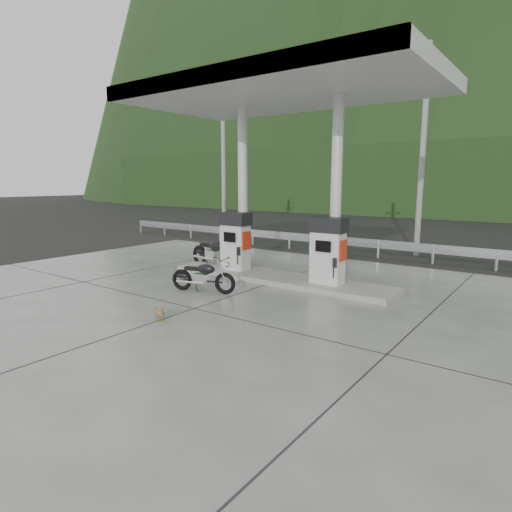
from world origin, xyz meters
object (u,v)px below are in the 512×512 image
Objects in this scene: gas_pump_left at (235,241)px; gas_pump_right at (328,251)px; motorcycle_left at (214,253)px; duck at (159,313)px; motorcycle_right at (203,277)px.

gas_pump_right is (3.20, 0.00, 0.00)m from gas_pump_left.
duck is (2.78, -4.84, -0.34)m from motorcycle_left.
gas_pump_right is at bearing 5.50° from motorcycle_left.
gas_pump_right is at bearing 26.17° from motorcycle_right.
motorcycle_right is 2.47m from duck.
motorcycle_left is at bearing 138.49° from duck.
gas_pump_left is at bearing -4.59° from motorcycle_left.
duck is at bearing -84.89° from motorcycle_right.
motorcycle_left reaches higher than duck.
gas_pump_left is 1.00× the size of gas_pump_right.
gas_pump_right is 0.86× the size of motorcycle_left.
gas_pump_left is 3.20m from gas_pump_right.
motorcycle_left is 4.85× the size of duck.
motorcycle_left is at bearing 166.12° from gas_pump_left.
gas_pump_left is 4.90m from duck.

